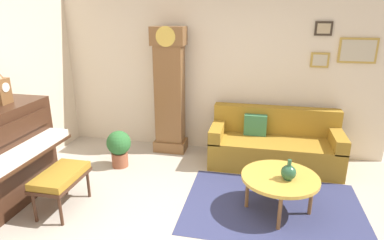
% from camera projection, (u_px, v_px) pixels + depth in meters
% --- Properties ---
extents(ground_plane, '(6.40, 6.00, 0.10)m').
position_uv_depth(ground_plane, '(181.00, 237.00, 3.50)').
color(ground_plane, '#B2A899').
extents(wall_back, '(5.30, 0.13, 2.80)m').
position_uv_depth(wall_back, '(217.00, 66.00, 5.27)').
color(wall_back, beige).
rests_on(wall_back, ground_plane).
extents(area_rug, '(2.10, 1.50, 0.01)m').
position_uv_depth(area_rug, '(273.00, 207.00, 3.95)').
color(area_rug, navy).
rests_on(area_rug, ground_plane).
extents(piano_bench, '(0.42, 0.70, 0.48)m').
position_uv_depth(piano_bench, '(61.00, 178.00, 3.80)').
color(piano_bench, '#3D2316').
rests_on(piano_bench, ground_plane).
extents(grandfather_clock, '(0.52, 0.34, 2.03)m').
position_uv_depth(grandfather_clock, '(170.00, 94.00, 5.28)').
color(grandfather_clock, brown).
rests_on(grandfather_clock, ground_plane).
extents(couch, '(1.90, 0.80, 0.84)m').
position_uv_depth(couch, '(274.00, 145.00, 4.99)').
color(couch, olive).
rests_on(couch, ground_plane).
extents(coffee_table, '(0.88, 0.88, 0.45)m').
position_uv_depth(coffee_table, '(280.00, 179.00, 3.76)').
color(coffee_table, gold).
rests_on(coffee_table, ground_plane).
extents(mantel_clock, '(0.13, 0.18, 0.38)m').
position_uv_depth(mantel_clock, '(2.00, 90.00, 3.83)').
color(mantel_clock, brown).
rests_on(mantel_clock, piano).
extents(green_jug, '(0.17, 0.17, 0.24)m').
position_uv_depth(green_jug, '(289.00, 172.00, 3.65)').
color(green_jug, '#234C33').
rests_on(green_jug, coffee_table).
extents(potted_plant, '(0.36, 0.36, 0.56)m').
position_uv_depth(potted_plant, '(119.00, 146.00, 4.90)').
color(potted_plant, '#935138').
rests_on(potted_plant, ground_plane).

